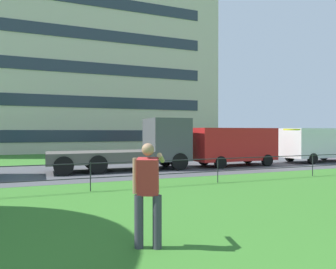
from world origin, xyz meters
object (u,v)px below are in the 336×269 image
(person_thrower, at_px, (148,191))
(frisbee, at_px, (292,130))
(apartment_building_background, at_px, (62,61))
(panel_van_center, at_px, (234,144))
(flatbed_truck_far_left, at_px, (141,147))
(panel_van_right, at_px, (318,143))

(person_thrower, relative_size, frisbee, 4.89)
(frisbee, bearing_deg, apartment_building_background, 93.42)
(person_thrower, height_order, panel_van_center, panel_van_center)
(flatbed_truck_far_left, bearing_deg, apartment_building_background, 98.16)
(person_thrower, xyz_separation_m, panel_van_right, (15.33, 10.59, 0.28))
(apartment_building_background, bearing_deg, frisbee, -86.58)
(flatbed_truck_far_left, xyz_separation_m, panel_van_center, (5.67, -0.27, 0.05))
(panel_van_right, height_order, apartment_building_background, apartment_building_background)
(person_thrower, relative_size, flatbed_truck_far_left, 0.25)
(frisbee, bearing_deg, flatbed_truck_far_left, 85.22)
(flatbed_truck_far_left, xyz_separation_m, apartment_building_background, (-2.97, 20.73, 8.68))
(panel_van_center, xyz_separation_m, panel_van_right, (6.52, -0.08, 0.00))
(frisbee, bearing_deg, panel_van_right, 41.62)
(panel_van_right, bearing_deg, flatbed_truck_far_left, 178.34)
(frisbee, relative_size, panel_van_right, 0.07)
(frisbee, height_order, panel_van_right, panel_van_right)
(flatbed_truck_far_left, distance_m, panel_van_center, 5.68)
(panel_van_center, xyz_separation_m, apartment_building_background, (-8.64, 21.00, 8.63))
(apartment_building_background, bearing_deg, panel_van_center, -67.64)
(person_thrower, bearing_deg, frisbee, -27.99)
(panel_van_center, bearing_deg, flatbed_truck_far_left, 177.24)
(panel_van_center, bearing_deg, panel_van_right, -0.71)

